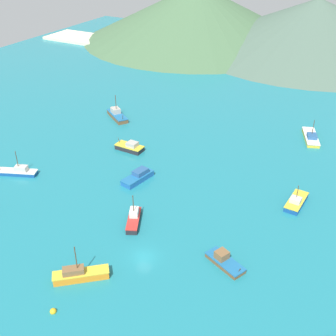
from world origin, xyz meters
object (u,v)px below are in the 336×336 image
at_px(fishing_boat_8, 18,171).
at_px(fishing_boat_5, 117,115).
at_px(fishing_boat_3, 224,261).
at_px(fishing_boat_10, 130,147).
at_px(fishing_boat_2, 311,137).
at_px(fishing_boat_0, 296,202).
at_px(fishing_boat_1, 138,177).
at_px(buoy_0, 53,311).
at_px(fishing_boat_4, 80,274).
at_px(fishing_boat_6, 134,219).

bearing_deg(fishing_boat_8, fishing_boat_5, 86.82).
distance_m(fishing_boat_3, fishing_boat_10, 45.70).
distance_m(fishing_boat_2, fishing_boat_10, 48.50).
xyz_separation_m(fishing_boat_0, fishing_boat_1, (-33.91, -7.33, 0.12)).
bearing_deg(buoy_0, fishing_boat_5, 116.56).
distance_m(fishing_boat_4, buoy_0, 7.49).
relative_size(fishing_boat_1, fishing_boat_6, 1.12).
xyz_separation_m(fishing_boat_1, fishing_boat_2, (30.05, 39.41, -0.20)).
relative_size(fishing_boat_0, fishing_boat_6, 1.05).
bearing_deg(fishing_boat_0, buoy_0, -119.40).
bearing_deg(fishing_boat_0, fishing_boat_3, -105.71).
relative_size(fishing_boat_3, fishing_boat_6, 1.03).
distance_m(fishing_boat_0, fishing_boat_6, 33.76).
relative_size(fishing_boat_1, fishing_boat_5, 0.87).
distance_m(fishing_boat_5, fishing_boat_8, 37.57).
bearing_deg(fishing_boat_5, buoy_0, -63.44).
bearing_deg(fishing_boat_4, buoy_0, -84.44).
bearing_deg(buoy_0, fishing_boat_8, 141.94).
height_order(fishing_boat_5, fishing_boat_10, fishing_boat_5).
bearing_deg(fishing_boat_10, fishing_boat_0, -5.06).
xyz_separation_m(fishing_boat_1, fishing_boat_6, (7.49, -13.69, 0.05)).
bearing_deg(fishing_boat_0, fishing_boat_4, -124.72).
bearing_deg(fishing_boat_6, fishing_boat_10, 124.16).
relative_size(fishing_boat_1, fishing_boat_4, 1.02).
xyz_separation_m(fishing_boat_0, fishing_boat_10, (-43.28, 3.83, 0.12)).
bearing_deg(fishing_boat_8, fishing_boat_10, 53.55).
relative_size(fishing_boat_3, fishing_boat_4, 0.94).
bearing_deg(fishing_boat_6, fishing_boat_3, -6.81).
bearing_deg(buoy_0, fishing_boat_3, 49.13).
height_order(fishing_boat_1, buoy_0, fishing_boat_1).
xyz_separation_m(fishing_boat_5, fishing_boat_10, (14.38, -15.22, -0.07)).
relative_size(fishing_boat_4, fishing_boat_10, 1.14).
relative_size(fishing_boat_3, fishing_boat_10, 1.07).
distance_m(fishing_boat_0, fishing_boat_2, 32.31).
bearing_deg(fishing_boat_6, fishing_boat_1, 118.69).
bearing_deg(fishing_boat_1, fishing_boat_6, -61.31).
distance_m(fishing_boat_1, fishing_boat_4, 31.47).
bearing_deg(fishing_boat_3, fishing_boat_5, 140.28).
distance_m(fishing_boat_3, fishing_boat_4, 24.40).
relative_size(fishing_boat_6, fishing_boat_8, 0.80).
bearing_deg(fishing_boat_3, fishing_boat_1, 149.56).
distance_m(fishing_boat_6, fishing_boat_8, 33.43).
relative_size(fishing_boat_3, fishing_boat_5, 0.80).
height_order(fishing_boat_0, buoy_0, fishing_boat_0).
distance_m(fishing_boat_1, fishing_boat_3, 31.70).
height_order(fishing_boat_2, fishing_boat_5, fishing_boat_5).
height_order(fishing_boat_3, fishing_boat_5, fishing_boat_5).
relative_size(fishing_boat_0, fishing_boat_1, 0.94).
distance_m(fishing_boat_2, fishing_boat_8, 75.35).
relative_size(fishing_boat_4, fishing_boat_5, 0.86).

